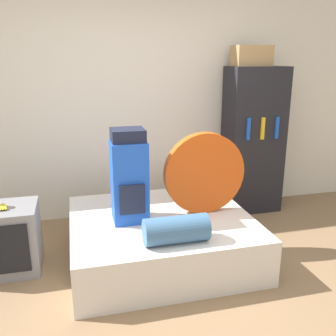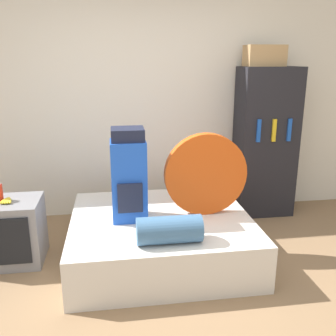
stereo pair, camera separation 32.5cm
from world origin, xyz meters
name	(u,v)px [view 1 (the left image)]	position (x,y,z in m)	size (l,w,h in m)	color
ground_plane	(186,316)	(0.00, 0.00, 0.00)	(16.00, 16.00, 0.00)	#846647
wall_back	(135,102)	(0.00, 2.01, 1.30)	(8.00, 0.05, 2.60)	silver
bed	(161,237)	(0.02, 0.86, 0.20)	(1.59, 1.43, 0.40)	silver
backpack	(129,177)	(-0.25, 0.86, 0.79)	(0.30, 0.30, 0.81)	blue
tent_bag	(204,173)	(0.43, 0.88, 0.77)	(0.74, 0.09, 0.74)	#D14C14
sleeping_roll	(176,229)	(0.03, 0.36, 0.51)	(0.50, 0.21, 0.21)	#3D668E
television	(2,240)	(-1.33, 0.98, 0.29)	(0.60, 0.47, 0.58)	gray
banana_bunch	(2,207)	(-1.30, 0.97, 0.59)	(0.11, 0.15, 0.03)	yellow
bookshelf	(253,141)	(1.34, 1.75, 0.84)	(0.65, 0.42, 1.69)	black
cardboard_box	(252,56)	(1.27, 1.76, 1.80)	(0.41, 0.25, 0.22)	#A88456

